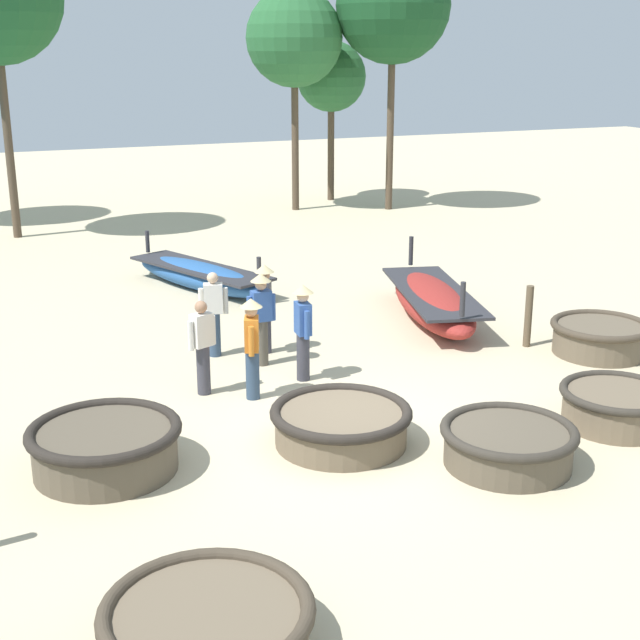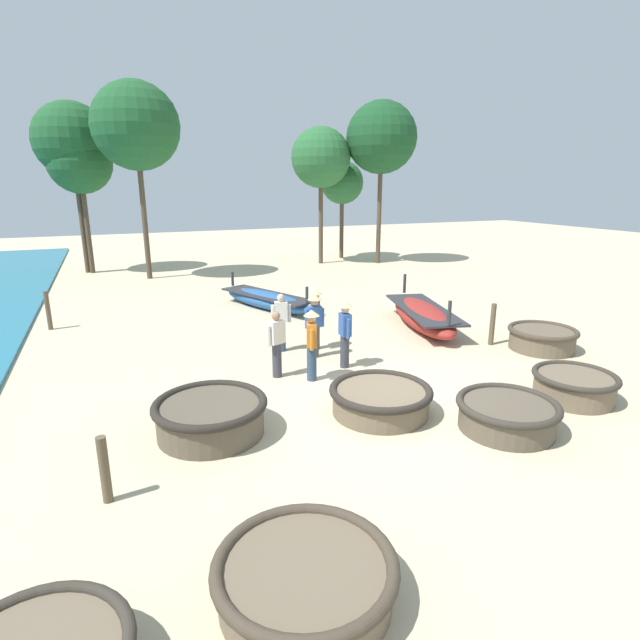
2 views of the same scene
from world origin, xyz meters
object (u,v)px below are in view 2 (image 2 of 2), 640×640
coracle_tilted (305,577)px  fisherman_standing_left (312,340)px  coracle_upturned (380,399)px  coracle_far_left (542,338)px  tree_rightmost (381,138)px  fisherman_with_hat (281,321)px  coracle_beside_post (574,385)px  tree_right_mid (72,141)px  fisherman_standing_right (277,343)px  coracle_front_left (211,415)px  fisherman_hauling (316,315)px  tree_leftmost (136,126)px  tree_tall_back (342,183)px  long_boat_ochre_hull (267,300)px  mooring_post_mid_beach (48,310)px  mooring_post_inland (492,324)px  tree_left_mid (321,158)px  mooring_post_shoreline (105,470)px  fisherman_crouching (345,330)px  fisherman_by_coracle (315,321)px  tree_center (79,162)px  long_boat_blue_hull (423,316)px  coracle_far_right (507,414)px

coracle_tilted → fisherman_standing_left: fisherman_standing_left is taller
coracle_upturned → coracle_far_left: bearing=15.9°
tree_rightmost → fisherman_with_hat: bearing=-128.6°
coracle_beside_post → tree_right_mid: 23.71m
fisherman_standing_right → tree_rightmost: size_ratio=0.18×
coracle_front_left → fisherman_hauling: (3.57, 3.69, 0.60)m
tree_leftmost → tree_tall_back: 11.80m
long_boat_ochre_hull → tree_rightmost: bearing=41.1°
long_boat_ochre_hull → mooring_post_mid_beach: mooring_post_mid_beach is taller
coracle_upturned → mooring_post_inland: size_ratio=1.72×
coracle_front_left → tree_left_mid: size_ratio=0.28×
fisherman_hauling → coracle_far_left: bearing=-23.4°
coracle_upturned → coracle_front_left: bearing=172.1°
mooring_post_shoreline → mooring_post_mid_beach: mooring_post_mid_beach is taller
fisherman_standing_right → tree_tall_back: size_ratio=0.28×
coracle_tilted → coracle_front_left: bearing=93.0°
coracle_far_left → coracle_beside_post: bearing=-125.6°
fisherman_crouching → fisherman_standing_left: 1.15m
coracle_beside_post → tree_rightmost: size_ratio=0.20×
long_boat_ochre_hull → fisherman_hauling: fisherman_hauling is taller
fisherman_standing_left → tree_tall_back: bearing=62.7°
coracle_far_left → fisherman_by_coracle: 6.23m
fisherman_crouching → tree_center: (-5.92, 17.02, 4.37)m
mooring_post_inland → mooring_post_mid_beach: size_ratio=0.97×
tree_center → tree_tall_back: (13.79, -0.18, -0.96)m
long_boat_blue_hull → tree_leftmost: 15.44m
coracle_far_right → tree_rightmost: bearing=67.5°
mooring_post_mid_beach → coracle_upturned: bearing=-54.3°
coracle_tilted → coracle_upturned: 4.75m
fisherman_by_coracle → mooring_post_shoreline: fisherman_by_coracle is taller
long_boat_blue_hull → tree_rightmost: size_ratio=0.54×
mooring_post_shoreline → tree_center: (-0.49, 20.55, 4.82)m
tree_rightmost → long_boat_blue_hull: bearing=-113.2°
tree_rightmost → tree_left_mid: (-3.02, 1.16, -1.03)m
mooring_post_shoreline → tree_leftmost: (2.03, 17.82, 6.27)m
coracle_front_left → coracle_far_left: coracle_front_left is taller
tree_rightmost → mooring_post_shoreline: bearing=-128.9°
fisherman_with_hat → tree_right_mid: bearing=108.3°
long_boat_blue_hull → tree_left_mid: (2.14, 13.21, 5.28)m
tree_left_mid → mooring_post_shoreline: bearing=-120.9°
fisherman_with_hat → mooring_post_inland: (5.57, -1.78, -0.25)m
coracle_front_left → coracle_tilted: (0.21, -4.12, -0.08)m
coracle_beside_post → tree_tall_back: (4.28, 20.41, 4.05)m
tree_tall_back → coracle_front_left: bearing=-121.4°
fisherman_standing_left → tree_left_mid: (6.97, 15.87, 4.71)m
fisherman_standing_right → tree_rightmost: tree_rightmost is taller
coracle_upturned → mooring_post_inland: 5.62m
coracle_upturned → tree_rightmost: size_ratio=0.24×
fisherman_crouching → mooring_post_shoreline: size_ratio=1.65×
long_boat_ochre_hull → tree_right_mid: bearing=119.9°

